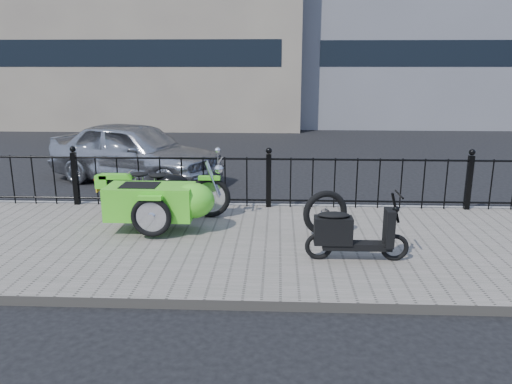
{
  "coord_description": "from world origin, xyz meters",
  "views": [
    {
      "loc": [
        0.17,
        -7.33,
        2.62
      ],
      "look_at": [
        -0.16,
        -0.1,
        0.75
      ],
      "focal_mm": 35.0,
      "sensor_mm": 36.0,
      "label": 1
    }
  ],
  "objects_px": {
    "motorcycle_sidecar": "(164,199)",
    "spare_tire": "(325,213)",
    "scooter": "(350,234)",
    "sedan_car": "(135,152)"
  },
  "relations": [
    {
      "from": "motorcycle_sidecar",
      "to": "scooter",
      "type": "relative_size",
      "value": 1.69
    },
    {
      "from": "motorcycle_sidecar",
      "to": "sedan_car",
      "type": "relative_size",
      "value": 0.56
    },
    {
      "from": "scooter",
      "to": "spare_tire",
      "type": "relative_size",
      "value": 1.96
    },
    {
      "from": "scooter",
      "to": "sedan_car",
      "type": "xyz_separation_m",
      "value": [
        -4.16,
        4.76,
        0.22
      ]
    },
    {
      "from": "motorcycle_sidecar",
      "to": "spare_tire",
      "type": "distance_m",
      "value": 2.47
    },
    {
      "from": "sedan_car",
      "to": "spare_tire",
      "type": "bearing_deg",
      "value": -112.05
    },
    {
      "from": "spare_tire",
      "to": "motorcycle_sidecar",
      "type": "bearing_deg",
      "value": 175.22
    },
    {
      "from": "motorcycle_sidecar",
      "to": "sedan_car",
      "type": "height_order",
      "value": "sedan_car"
    },
    {
      "from": "motorcycle_sidecar",
      "to": "scooter",
      "type": "bearing_deg",
      "value": -23.47
    },
    {
      "from": "scooter",
      "to": "motorcycle_sidecar",
      "type": "bearing_deg",
      "value": 156.53
    }
  ]
}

